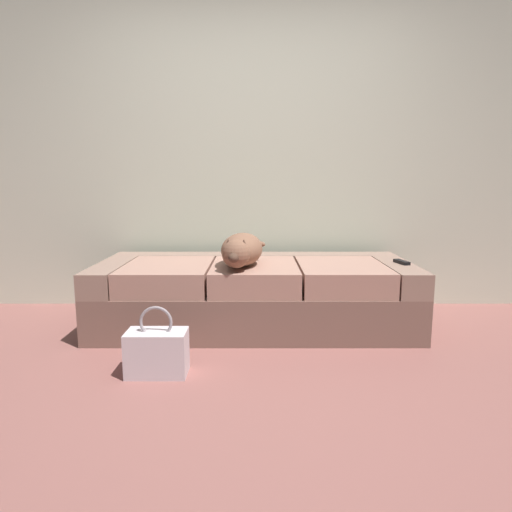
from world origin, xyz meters
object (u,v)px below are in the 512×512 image
Objects in this scene: handbag at (158,352)px; tv_remote at (403,262)px; dog_tan at (243,250)px; couch at (256,294)px.

tv_remote is at bearing 26.58° from handbag.
dog_tan is at bearing 57.06° from handbag.
dog_tan is 4.31× the size of tv_remote.
dog_tan is (-0.09, -0.17, 0.34)m from couch.
tv_remote is (1.11, 0.11, -0.10)m from dog_tan.
couch is 14.62× the size of tv_remote.
dog_tan reaches higher than tv_remote.
couch is 1.05m from tv_remote.
handbag is at bearing -167.03° from tv_remote.
dog_tan is 1.12m from tv_remote.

